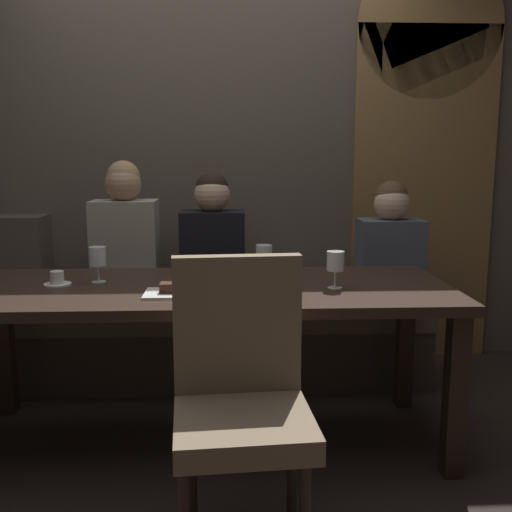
% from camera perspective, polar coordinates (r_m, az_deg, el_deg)
% --- Properties ---
extents(ground, '(9.00, 9.00, 0.00)m').
position_cam_1_polar(ground, '(2.90, -4.84, -17.28)').
color(ground, black).
extents(back_wall_tiled, '(6.00, 0.12, 3.00)m').
position_cam_1_polar(back_wall_tiled, '(3.80, -4.46, 12.56)').
color(back_wall_tiled, brown).
rests_on(back_wall_tiled, ground).
extents(arched_door, '(0.90, 0.05, 2.55)m').
position_cam_1_polar(arched_door, '(3.92, 15.99, 10.16)').
color(arched_door, olive).
rests_on(arched_door, ground).
extents(dining_table, '(2.20, 0.84, 0.74)m').
position_cam_1_polar(dining_table, '(2.66, -5.05, -4.69)').
color(dining_table, black).
rests_on(dining_table, ground).
extents(banquette_bench, '(2.50, 0.44, 0.45)m').
position_cam_1_polar(banquette_bench, '(3.45, -4.45, -8.58)').
color(banquette_bench, '#40352A').
rests_on(banquette_bench, ground).
extents(chair_near_side, '(0.47, 0.47, 0.98)m').
position_cam_1_polar(chair_near_side, '(2.00, -1.50, -12.45)').
color(chair_near_side, '#302119').
rests_on(chair_near_side, ground).
extents(diner_redhead, '(0.36, 0.24, 0.83)m').
position_cam_1_polar(diner_redhead, '(3.38, -12.52, 1.56)').
color(diner_redhead, '#9E9384').
rests_on(diner_redhead, banquette_bench).
extents(diner_bearded, '(0.36, 0.24, 0.77)m').
position_cam_1_polar(diner_bearded, '(3.34, -4.21, 1.15)').
color(diner_bearded, black).
rests_on(diner_bearded, banquette_bench).
extents(diner_far_end, '(0.36, 0.24, 0.72)m').
position_cam_1_polar(diner_far_end, '(3.47, 12.83, 0.82)').
color(diner_far_end, '#4C515B').
rests_on(diner_far_end, banquette_bench).
extents(wine_glass_near_right, '(0.08, 0.08, 0.16)m').
position_cam_1_polar(wine_glass_near_right, '(2.73, 0.78, 0.00)').
color(wine_glass_near_right, silver).
rests_on(wine_glass_near_right, dining_table).
extents(wine_glass_end_left, '(0.08, 0.08, 0.16)m').
position_cam_1_polar(wine_glass_end_left, '(2.57, 7.69, -0.58)').
color(wine_glass_end_left, silver).
rests_on(wine_glass_end_left, dining_table).
extents(wine_glass_far_right, '(0.08, 0.08, 0.16)m').
position_cam_1_polar(wine_glass_far_right, '(2.77, -15.06, -0.11)').
color(wine_glass_far_right, silver).
rests_on(wine_glass_far_right, dining_table).
extents(espresso_cup, '(0.12, 0.12, 0.06)m').
position_cam_1_polar(espresso_cup, '(2.77, -18.67, -2.17)').
color(espresso_cup, white).
rests_on(espresso_cup, dining_table).
extents(dessert_plate, '(0.19, 0.19, 0.05)m').
position_cam_1_polar(dessert_plate, '(2.49, -8.48, -3.39)').
color(dessert_plate, white).
rests_on(dessert_plate, dining_table).
extents(fork_on_table, '(0.03, 0.17, 0.01)m').
position_cam_1_polar(fork_on_table, '(2.50, -5.30, -3.50)').
color(fork_on_table, silver).
rests_on(fork_on_table, dining_table).
extents(folded_napkin, '(0.11, 0.10, 0.01)m').
position_cam_1_polar(folded_napkin, '(2.94, -1.32, -1.41)').
color(folded_napkin, silver).
rests_on(folded_napkin, dining_table).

